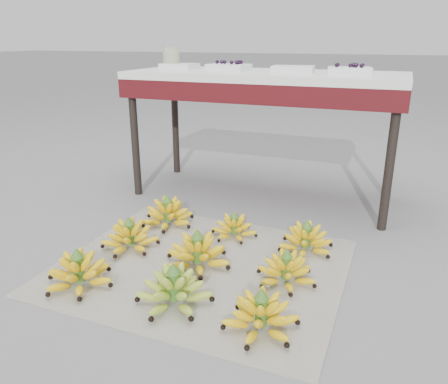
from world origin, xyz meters
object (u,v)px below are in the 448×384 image
at_px(tray_far_left, 179,66).
at_px(bunch_front_left, 79,273).
at_px(bunch_back_center, 234,228).
at_px(bunch_back_right, 306,240).
at_px(bunch_back_left, 168,214).
at_px(glass_jar, 171,58).
at_px(newspaper_mat, 202,266).
at_px(bunch_mid_left, 130,237).
at_px(tray_left, 229,67).
at_px(bunch_front_right, 261,316).
at_px(tray_right, 293,69).
at_px(vendor_table, 264,87).
at_px(bunch_front_center, 174,290).
at_px(tray_far_right, 349,70).
at_px(bunch_mid_center, 198,253).
at_px(bunch_mid_right, 286,271).

bearing_deg(tray_far_left, bunch_front_left, -80.87).
bearing_deg(bunch_back_center, bunch_back_right, 13.70).
height_order(bunch_back_left, tray_far_left, tray_far_left).
height_order(bunch_front_left, glass_jar, glass_jar).
xyz_separation_m(newspaper_mat, bunch_back_center, (0.03, 0.35, 0.05)).
height_order(bunch_mid_left, tray_far_left, tray_far_left).
bearing_deg(tray_left, bunch_back_right, -46.19).
height_order(bunch_front_right, tray_far_left, tray_far_left).
bearing_deg(tray_far_left, bunch_back_left, -69.50).
relative_size(bunch_mid_left, bunch_back_right, 1.19).
height_order(bunch_back_right, tray_right, tray_right).
xyz_separation_m(bunch_mid_left, vendor_table, (0.36, 0.99, 0.64)).
xyz_separation_m(bunch_front_center, bunch_back_center, (-0.00, 0.66, -0.01)).
xyz_separation_m(bunch_front_left, tray_left, (0.13, 1.37, 0.75)).
height_order(bunch_back_center, tray_far_right, tray_far_right).
bearing_deg(glass_jar, bunch_mid_center, -57.55).
bearing_deg(vendor_table, tray_left, 177.36).
xyz_separation_m(tray_left, tray_far_right, (0.73, -0.02, -0.00)).
bearing_deg(bunch_back_right, bunch_mid_right, -100.86).
xyz_separation_m(bunch_front_right, bunch_mid_right, (0.00, 0.34, -0.00)).
xyz_separation_m(bunch_mid_center, tray_far_left, (-0.61, 1.04, 0.74)).
relative_size(bunch_back_center, tray_far_left, 1.25).
xyz_separation_m(bunch_mid_center, bunch_back_center, (0.04, 0.35, -0.01)).
distance_m(bunch_front_left, vendor_table, 1.54).
bearing_deg(tray_left, vendor_table, -2.64).
bearing_deg(bunch_front_center, newspaper_mat, 89.51).
distance_m(bunch_front_left, bunch_front_right, 0.79).
height_order(bunch_mid_right, tray_far_right, tray_far_right).
relative_size(bunch_front_right, bunch_mid_center, 0.98).
xyz_separation_m(bunch_front_left, bunch_front_right, (0.79, 0.00, -0.00)).
distance_m(bunch_front_center, bunch_mid_right, 0.48).
height_order(bunch_mid_right, tray_left, tray_left).
xyz_separation_m(bunch_front_left, tray_far_right, (0.86, 1.35, 0.75)).
xyz_separation_m(bunch_back_center, tray_far_right, (0.43, 0.66, 0.76)).
bearing_deg(bunch_mid_right, bunch_front_right, -78.79).
distance_m(bunch_back_left, tray_far_left, 1.04).
xyz_separation_m(bunch_mid_left, bunch_mid_center, (0.38, -0.04, 0.01)).
distance_m(bunch_front_left, tray_far_left, 1.58).
distance_m(bunch_front_center, bunch_back_right, 0.74).
height_order(bunch_front_right, tray_left, tray_left).
distance_m(bunch_front_right, vendor_table, 1.56).
height_order(bunch_mid_left, bunch_mid_center, bunch_mid_center).
distance_m(bunch_front_left, tray_left, 1.57).
height_order(newspaper_mat, tray_far_left, tray_far_left).
bearing_deg(bunch_back_right, tray_right, 103.41).
xyz_separation_m(tray_right, glass_jar, (-0.82, 0.03, 0.05)).
xyz_separation_m(bunch_front_center, glass_jar, (-0.71, 1.35, 0.79)).
relative_size(bunch_back_center, glass_jar, 2.13).
xyz_separation_m(bunch_front_left, bunch_front_center, (0.43, 0.03, 0.00)).
bearing_deg(newspaper_mat, bunch_mid_right, 0.76).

